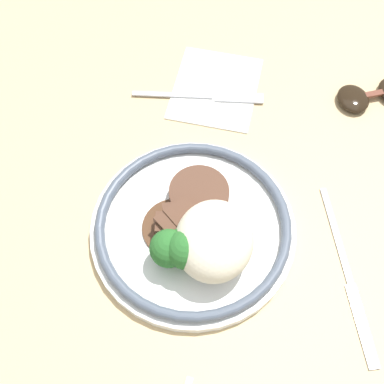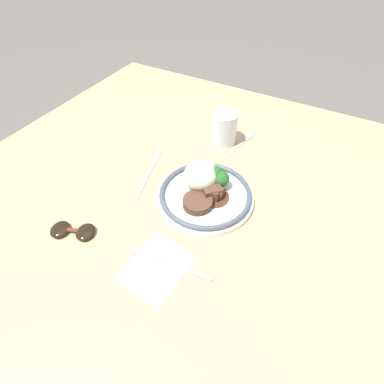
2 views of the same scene
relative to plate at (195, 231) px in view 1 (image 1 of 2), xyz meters
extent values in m
plane|color=#5B5651|center=(-0.03, 0.05, -0.06)|extent=(8.00, 8.00, 0.00)
cube|color=tan|center=(-0.03, 0.05, -0.04)|extent=(1.19, 1.19, 0.04)
cube|color=silver|center=(-0.23, -0.01, -0.02)|extent=(0.14, 0.12, 0.00)
cylinder|color=white|center=(-0.01, 0.00, -0.02)|extent=(0.24, 0.24, 0.01)
torus|color=#4C5666|center=(-0.01, 0.00, -0.01)|extent=(0.22, 0.22, 0.01)
ellipsoid|color=beige|center=(0.02, 0.02, 0.02)|extent=(0.09, 0.08, 0.07)
cylinder|color=brown|center=(-0.05, 0.00, 0.00)|extent=(0.07, 0.07, 0.02)
cylinder|color=#51331E|center=(-0.01, -0.02, -0.01)|extent=(0.07, 0.07, 0.00)
cube|color=brown|center=(-0.01, -0.02, 0.00)|extent=(0.04, 0.04, 0.03)
cube|color=brown|center=(-0.01, -0.02, 0.00)|extent=(0.04, 0.04, 0.03)
cube|color=brown|center=(0.00, -0.03, 0.00)|extent=(0.04, 0.04, 0.03)
cube|color=brown|center=(0.00, -0.03, 0.00)|extent=(0.03, 0.03, 0.02)
cylinder|color=#568442|center=(0.03, -0.01, 0.00)|extent=(0.01, 0.01, 0.02)
sphere|color=#286628|center=(0.03, -0.01, 0.02)|extent=(0.04, 0.04, 0.04)
cylinder|color=#568442|center=(0.03, -0.01, -0.01)|extent=(0.01, 0.01, 0.01)
sphere|color=#286628|center=(0.03, -0.01, 0.01)|extent=(0.03, 0.03, 0.03)
cylinder|color=#568442|center=(0.03, -0.02, 0.00)|extent=(0.01, 0.01, 0.02)
sphere|color=#286628|center=(0.03, -0.02, 0.02)|extent=(0.04, 0.04, 0.04)
cylinder|color=#568442|center=(0.03, -0.02, -0.01)|extent=(0.01, 0.01, 0.01)
sphere|color=#286628|center=(0.03, -0.02, 0.02)|extent=(0.04, 0.04, 0.04)
cylinder|color=#568442|center=(0.02, -0.01, -0.01)|extent=(0.01, 0.01, 0.01)
sphere|color=#286628|center=(0.02, -0.01, 0.02)|extent=(0.04, 0.04, 0.04)
cube|color=#B7B7BC|center=(-0.21, -0.06, -0.02)|extent=(0.02, 0.11, 0.00)
cube|color=#B7B7BC|center=(-0.22, 0.03, -0.02)|extent=(0.02, 0.07, 0.00)
cube|color=#B7B7BC|center=(-0.03, 0.16, -0.02)|extent=(0.12, 0.04, 0.00)
cube|color=#B7B7BC|center=(0.07, 0.19, -0.02)|extent=(0.09, 0.04, 0.00)
ellipsoid|color=black|center=(-0.23, 0.18, -0.02)|extent=(0.06, 0.06, 0.01)
cube|color=brown|center=(-0.24, 0.20, -0.01)|extent=(0.02, 0.03, 0.00)
camera|label=1|loc=(0.25, 0.04, 0.54)|focal=50.00mm
camera|label=2|loc=(-0.47, -0.22, 0.51)|focal=28.00mm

